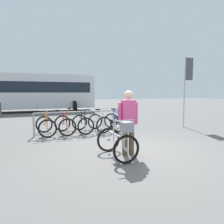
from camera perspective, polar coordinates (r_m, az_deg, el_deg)
ground_plane at (r=5.56m, az=6.13°, el=-11.09°), size 80.00×80.00×0.00m
bike_rack_rail at (r=7.92m, az=-7.35°, el=-1.04°), size 3.91×0.23×0.88m
racked_bike_orange at (r=7.90m, az=-18.29°, el=-3.61°), size 0.77×1.17×0.98m
racked_bike_red at (r=7.98m, az=-13.26°, el=-3.40°), size 0.75×1.17×0.98m
racked_bike_black at (r=8.11m, az=-8.36°, el=-3.16°), size 0.72×1.13×0.97m
racked_bike_white at (r=8.29m, az=-3.64°, el=-2.91°), size 0.76×1.16×0.97m
racked_bike_blue at (r=8.53m, az=0.83°, el=-2.66°), size 0.68×1.13×0.98m
featured_bicycle at (r=4.88m, az=1.76°, el=-8.01°), size 0.74×1.20×0.97m
person_with_featured_bike at (r=5.07m, az=4.67°, el=-2.19°), size 0.53×0.22×1.64m
bus_distant at (r=17.78m, az=-21.87°, el=5.67°), size 10.10×3.70×3.08m
banner_flag at (r=9.88m, az=20.59°, el=8.94°), size 0.44×0.05×3.20m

